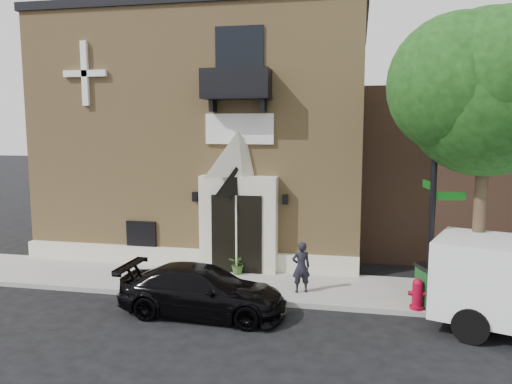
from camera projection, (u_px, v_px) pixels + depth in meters
ground at (250, 305)px, 14.06m from camera, size 120.00×120.00×0.00m
sidewalk at (293, 288)px, 15.30m from camera, size 42.00×3.00×0.15m
church at (222, 134)px, 21.75m from camera, size 12.20×11.01×9.30m
street_tree_left at (489, 91)px, 12.41m from camera, size 4.97×4.38×7.77m
black_sedan at (203, 291)px, 13.26m from camera, size 4.56×1.98×1.31m
street_sign at (433, 199)px, 13.08m from camera, size 1.01×0.92×5.87m
fire_hydrant at (417, 294)px, 13.27m from camera, size 0.48×0.38×0.84m
dumpster at (452, 285)px, 13.47m from camera, size 1.96×1.51×1.13m
planter at (238, 264)px, 16.42m from camera, size 0.73×0.68×0.66m
pedestrian_near at (301, 267)px, 14.57m from camera, size 0.65×0.54×1.52m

